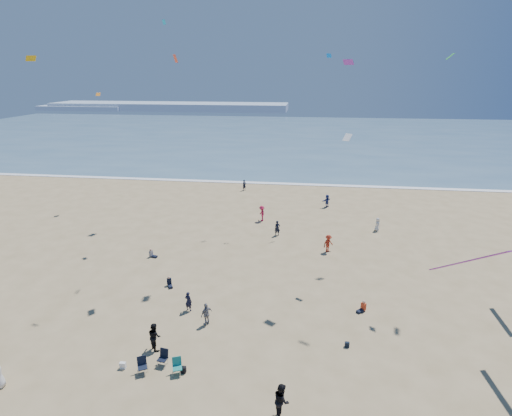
# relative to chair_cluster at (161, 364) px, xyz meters

# --- Properties ---
(ground) EXTENTS (220.00, 220.00, 0.00)m
(ground) POSITION_rel_chair_cluster_xyz_m (2.89, -2.89, -0.50)
(ground) COLOR tan
(ground) RESTS_ON ground
(ocean) EXTENTS (220.00, 100.00, 0.06)m
(ocean) POSITION_rel_chair_cluster_xyz_m (2.89, 92.11, -0.47)
(ocean) COLOR #476B84
(ocean) RESTS_ON ground
(surf_line) EXTENTS (220.00, 1.20, 0.08)m
(surf_line) POSITION_rel_chair_cluster_xyz_m (2.89, 42.11, -0.46)
(surf_line) COLOR white
(surf_line) RESTS_ON ground
(headland_far) EXTENTS (110.00, 20.00, 3.20)m
(headland_far) POSITION_rel_chair_cluster_xyz_m (-57.11, 167.11, 1.10)
(headland_far) COLOR #7A8EA8
(headland_far) RESTS_ON ground
(headland_near) EXTENTS (40.00, 14.00, 2.00)m
(headland_near) POSITION_rel_chair_cluster_xyz_m (-97.11, 162.11, 0.50)
(headland_near) COLOR #7A8EA8
(headland_near) RESTS_ON ground
(standing_flyers) EXTENTS (24.97, 44.78, 1.93)m
(standing_flyers) POSITION_rel_chair_cluster_xyz_m (5.07, 12.52, 0.37)
(standing_flyers) COLOR black
(standing_flyers) RESTS_ON ground
(seated_group) EXTENTS (19.65, 22.64, 0.84)m
(seated_group) POSITION_rel_chair_cluster_xyz_m (3.53, 3.84, -0.08)
(seated_group) COLOR white
(seated_group) RESTS_ON ground
(chair_cluster) EXTENTS (2.79, 1.55, 1.00)m
(chair_cluster) POSITION_rel_chair_cluster_xyz_m (0.00, 0.00, 0.00)
(chair_cluster) COLOR black
(chair_cluster) RESTS_ON ground
(white_tote) EXTENTS (0.35, 0.20, 0.40)m
(white_tote) POSITION_rel_chair_cluster_xyz_m (-2.30, -0.07, -0.30)
(white_tote) COLOR white
(white_tote) RESTS_ON ground
(black_backpack) EXTENTS (0.30, 0.22, 0.38)m
(black_backpack) POSITION_rel_chair_cluster_xyz_m (1.32, 0.05, -0.31)
(black_backpack) COLOR black
(black_backpack) RESTS_ON ground
(navy_bag) EXTENTS (0.28, 0.18, 0.34)m
(navy_bag) POSITION_rel_chair_cluster_xyz_m (10.88, 3.59, -0.33)
(navy_bag) COLOR black
(navy_bag) RESTS_ON ground
(kites_aloft) EXTENTS (42.35, 38.04, 27.55)m
(kites_aloft) POSITION_rel_chair_cluster_xyz_m (11.73, 10.49, 14.64)
(kites_aloft) COLOR pink
(kites_aloft) RESTS_ON ground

